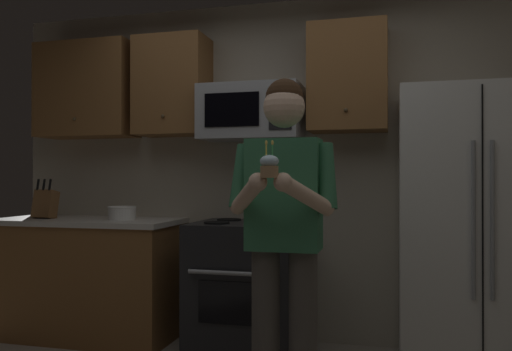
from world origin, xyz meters
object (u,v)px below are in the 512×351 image
Objects in this scene: knife_block at (45,204)px; cupcake at (269,166)px; microwave at (251,113)px; person at (284,224)px; bowl_large_white at (122,213)px; oven_range at (247,287)px; refrigerator at (473,231)px.

cupcake reaches higher than knife_block.
microwave is 1.34m from person.
microwave is 0.42× the size of person.
person is 0.44m from cupcake.
oven_range is at bearing -0.63° from bowl_large_white.
person is (-1.04, -0.87, 0.10)m from refrigerator.
refrigerator is at bearing 39.91° from person.
refrigerator is 5.63× the size of knife_block.
bowl_large_white is (-2.50, 0.05, 0.07)m from refrigerator.
cupcake is at bearing -71.48° from microwave.
cupcake is (1.45, -1.25, 0.32)m from bowl_large_white.
refrigerator is at bearing 49.03° from cupcake.
refrigerator is at bearing -1.15° from bowl_large_white.
cupcake is at bearing -40.75° from bowl_large_white.
person is (0.46, -0.91, 0.53)m from oven_range.
knife_block is at bearing -174.84° from microwave.
microwave is at bearing 89.98° from oven_range.
knife_block is 2.44m from cupcake.
knife_block is (-3.15, 0.01, 0.13)m from refrigerator.
oven_range is 1.56m from cupcake.
oven_range is 1.56m from refrigerator.
oven_range is 1.12m from bowl_large_white.
microwave is 3.38× the size of bowl_large_white.
microwave reaches higher than person.
microwave is 2.31× the size of knife_block.
microwave is at bearing 5.16° from knife_block.
cupcake is at bearing -90.00° from person.
cupcake reaches higher than bowl_large_white.
microwave is at bearing 108.52° from cupcake.
microwave is 1.25m from bowl_large_white.
microwave reaches higher than cupcake.
microwave reaches higher than refrigerator.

